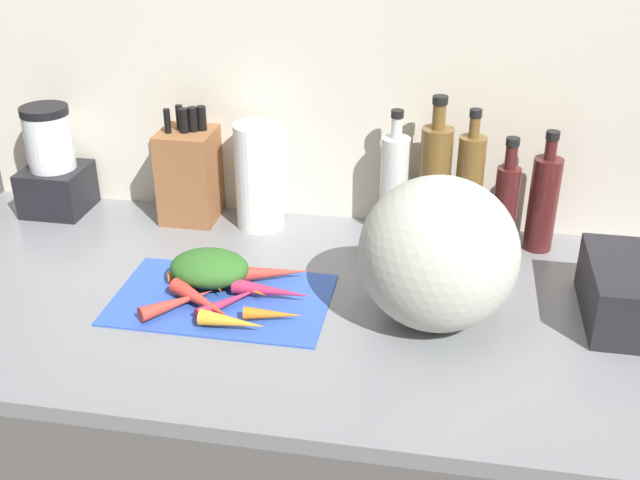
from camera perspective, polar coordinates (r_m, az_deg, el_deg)
name	(u,v)px	position (r cm, az deg, el deg)	size (l,w,h in cm)	color
ground_plane	(300,302)	(150.88, -1.50, -4.67)	(170.00, 80.00, 3.00)	slate
wall_back	(333,91)	(172.81, 0.99, 11.03)	(170.00, 3.00, 60.00)	beige
cutting_board	(222,298)	(149.70, -7.36, -4.34)	(41.71, 26.09, 0.80)	#2D51B7
carrot_0	(205,275)	(154.23, -8.58, -2.59)	(3.00, 3.00, 16.65)	orange
carrot_1	(203,302)	(145.22, -8.76, -4.56)	(3.35, 3.35, 16.79)	red
carrot_2	(232,322)	(138.91, -6.58, -6.08)	(3.08, 3.08, 12.33)	orange
carrot_3	(273,314)	(140.92, -3.52, -5.56)	(2.43, 2.43, 10.89)	orange
carrot_4	(230,266)	(157.14, -6.75, -1.93)	(2.66, 2.66, 13.49)	#B2264C
carrot_5	(231,300)	(145.88, -6.65, -4.49)	(2.29, 2.29, 15.23)	#B2264C
carrot_6	(272,291)	(147.31, -3.62, -3.82)	(3.13, 3.13, 15.52)	#B2264C
carrot_7	(275,273)	(153.36, -3.41, -2.44)	(3.21, 3.21, 13.97)	red
carrot_8	(178,302)	(146.20, -10.58, -4.60)	(2.90, 2.90, 15.04)	red
carrot_9	(239,285)	(149.93, -6.09, -3.35)	(3.05, 3.05, 14.22)	orange
carrot_10	(199,274)	(155.47, -9.05, -2.54)	(2.19, 2.19, 12.16)	orange
carrot_greens_pile	(209,268)	(152.79, -8.26, -2.07)	(15.82, 12.17, 6.70)	#2D6023
winter_squash	(438,254)	(136.81, 8.82, -1.04)	(28.56, 26.97, 28.31)	#B2B7A8
knife_block	(190,174)	(179.63, -9.71, 4.90)	(12.35, 12.77, 26.98)	brown
blender_appliance	(53,167)	(191.61, -19.28, 5.16)	(14.30, 14.30, 25.84)	black
paper_towel_roll	(259,176)	(173.46, -4.57, 4.77)	(10.81, 10.81, 24.39)	white
bottle_0	(394,184)	(170.09, 5.55, 4.18)	(6.33, 6.33, 28.93)	silver
bottle_1	(434,182)	(167.29, 8.52, 4.27)	(6.85, 6.85, 32.96)	brown
bottle_2	(468,191)	(166.03, 11.02, 3.63)	(5.84, 5.84, 31.10)	brown
bottle_3	(505,204)	(167.75, 13.67, 2.60)	(5.10, 5.10, 25.42)	#471919
bottle_4	(543,202)	(169.65, 16.32, 2.76)	(6.16, 6.16, 26.79)	#471919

